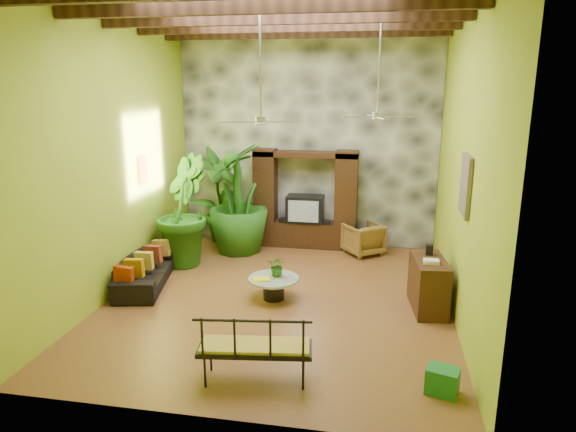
% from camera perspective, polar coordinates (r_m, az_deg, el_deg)
% --- Properties ---
extents(ground, '(7.00, 7.00, 0.00)m').
position_cam_1_polar(ground, '(9.40, -1.00, -9.12)').
color(ground, brown).
rests_on(ground, ground).
extents(ceiling, '(6.00, 7.00, 0.02)m').
position_cam_1_polar(ceiling, '(8.70, -1.16, 22.65)').
color(ceiling, silver).
rests_on(ceiling, back_wall).
extents(back_wall, '(6.00, 0.02, 5.00)m').
position_cam_1_polar(back_wall, '(12.13, 2.23, 8.51)').
color(back_wall, '#97AF27').
rests_on(back_wall, ground).
extents(left_wall, '(0.02, 7.00, 5.00)m').
position_cam_1_polar(left_wall, '(9.75, -18.74, 6.27)').
color(left_wall, '#97AF27').
rests_on(left_wall, ground).
extents(right_wall, '(0.02, 7.00, 5.00)m').
position_cam_1_polar(right_wall, '(8.63, 18.93, 5.28)').
color(right_wall, '#97AF27').
rests_on(right_wall, ground).
extents(stone_accent_wall, '(5.98, 0.10, 4.98)m').
position_cam_1_polar(stone_accent_wall, '(12.07, 2.19, 8.48)').
color(stone_accent_wall, '#393A41').
rests_on(stone_accent_wall, ground).
extents(ceiling_beams, '(5.95, 5.36, 0.22)m').
position_cam_1_polar(ceiling_beams, '(8.67, -1.15, 21.21)').
color(ceiling_beams, '#3A2012').
rests_on(ceiling_beams, ceiling).
extents(entertainment_center, '(2.40, 0.55, 2.30)m').
position_cam_1_polar(entertainment_center, '(12.03, 1.91, 1.05)').
color(entertainment_center, black).
rests_on(entertainment_center, ground).
extents(ceiling_fan_front, '(1.28, 1.28, 1.86)m').
position_cam_1_polar(ceiling_fan_front, '(8.27, -3.05, 11.95)').
color(ceiling_fan_front, '#A3A3A8').
rests_on(ceiling_fan_front, ceiling).
extents(ceiling_fan_back, '(1.28, 1.28, 1.86)m').
position_cam_1_polar(ceiling_fan_back, '(9.65, 9.94, 12.13)').
color(ceiling_fan_back, '#A3A3A8').
rests_on(ceiling_fan_back, ceiling).
extents(wall_art_mask, '(0.06, 0.32, 0.55)m').
position_cam_1_polar(wall_art_mask, '(10.66, -15.81, 4.97)').
color(wall_art_mask, orange).
rests_on(wall_art_mask, left_wall).
extents(wall_art_painting, '(0.06, 0.70, 0.90)m').
position_cam_1_polar(wall_art_painting, '(8.08, 19.13, 3.22)').
color(wall_art_painting, '#235381').
rests_on(wall_art_painting, right_wall).
extents(sofa, '(1.16, 2.10, 0.58)m').
position_cam_1_polar(sofa, '(10.24, -15.62, -5.91)').
color(sofa, black).
rests_on(sofa, ground).
extents(wicker_armchair, '(1.07, 1.07, 0.71)m').
position_cam_1_polar(wicker_armchair, '(11.76, 8.37, -2.53)').
color(wicker_armchair, olive).
rests_on(wicker_armchair, ground).
extents(tall_plant_a, '(1.37, 1.48, 2.32)m').
position_cam_1_polar(tall_plant_a, '(12.48, -7.71, 2.33)').
color(tall_plant_a, '#266219').
rests_on(tall_plant_a, ground).
extents(tall_plant_b, '(1.40, 1.56, 2.34)m').
position_cam_1_polar(tall_plant_b, '(11.06, -11.74, 0.62)').
color(tall_plant_b, '#25641A').
rests_on(tall_plant_b, ground).
extents(tall_plant_c, '(1.45, 1.45, 2.49)m').
position_cam_1_polar(tall_plant_c, '(11.64, -5.60, 1.94)').
color(tall_plant_c, '#256119').
rests_on(tall_plant_c, ground).
extents(coffee_table, '(0.91, 0.91, 0.40)m').
position_cam_1_polar(coffee_table, '(9.29, -1.61, -7.70)').
color(coffee_table, black).
rests_on(coffee_table, ground).
extents(centerpiece_plant, '(0.35, 0.31, 0.39)m').
position_cam_1_polar(centerpiece_plant, '(9.26, -1.17, -5.54)').
color(centerpiece_plant, '#265817').
rests_on(centerpiece_plant, coffee_table).
extents(yellow_tray, '(0.35, 0.29, 0.03)m').
position_cam_1_polar(yellow_tray, '(9.14, -2.98, -7.02)').
color(yellow_tray, yellow).
rests_on(yellow_tray, coffee_table).
extents(iron_bench, '(1.52, 0.73, 0.57)m').
position_cam_1_polar(iron_bench, '(6.75, -3.84, -14.13)').
color(iron_bench, black).
rests_on(iron_bench, ground).
extents(side_console, '(0.63, 1.18, 0.90)m').
position_cam_1_polar(side_console, '(9.14, 15.32, -7.32)').
color(side_console, '#3A2312').
rests_on(side_console, ground).
extents(green_bin, '(0.46, 0.39, 0.34)m').
position_cam_1_polar(green_bin, '(7.01, 16.79, -17.11)').
color(green_bin, '#207B37').
rests_on(green_bin, ground).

